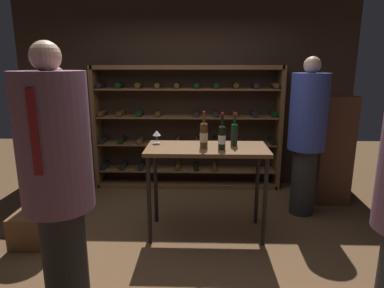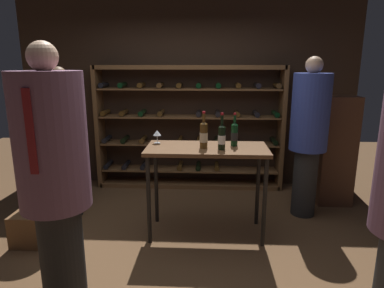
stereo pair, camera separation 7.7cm
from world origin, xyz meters
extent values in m
plane|color=brown|center=(0.00, 0.00, 0.00)|extent=(9.90, 9.90, 0.00)
cube|color=#332319|center=(0.00, 1.95, 1.39)|extent=(5.01, 0.10, 2.78)
cube|color=brown|center=(-1.32, 1.74, 0.91)|extent=(0.06, 0.32, 1.83)
cube|color=brown|center=(1.40, 1.74, 0.91)|extent=(0.06, 0.32, 1.83)
cube|color=brown|center=(0.04, 1.74, 1.80)|extent=(2.72, 0.32, 0.06)
cube|color=brown|center=(0.04, 1.74, 0.03)|extent=(2.72, 0.32, 0.06)
cube|color=brown|center=(0.04, 1.74, 0.27)|extent=(2.64, 0.32, 0.02)
cylinder|color=black|center=(-1.22, 1.74, 0.32)|extent=(0.08, 0.30, 0.08)
cylinder|color=black|center=(-0.94, 1.74, 0.32)|extent=(0.08, 0.30, 0.08)
cylinder|color=black|center=(-0.66, 1.74, 0.32)|extent=(0.08, 0.30, 0.08)
cylinder|color=#4C3314|center=(-0.10, 1.74, 0.32)|extent=(0.08, 0.30, 0.08)
cylinder|color=black|center=(0.18, 1.74, 0.32)|extent=(0.08, 0.30, 0.08)
cylinder|color=#4C3314|center=(0.46, 1.74, 0.32)|extent=(0.08, 0.30, 0.08)
cube|color=brown|center=(0.04, 1.74, 0.68)|extent=(2.64, 0.32, 0.02)
cylinder|color=black|center=(-1.22, 1.74, 0.73)|extent=(0.08, 0.30, 0.08)
cylinder|color=black|center=(-0.94, 1.74, 0.73)|extent=(0.08, 0.30, 0.08)
cylinder|color=#4C3314|center=(-0.66, 1.74, 0.73)|extent=(0.08, 0.30, 0.08)
cylinder|color=#4C3314|center=(-0.10, 1.74, 0.73)|extent=(0.08, 0.30, 0.08)
cylinder|color=#4C3314|center=(0.18, 1.74, 0.73)|extent=(0.08, 0.30, 0.08)
cylinder|color=black|center=(0.46, 1.74, 0.73)|extent=(0.08, 0.30, 0.08)
cylinder|color=black|center=(0.74, 1.74, 0.73)|extent=(0.08, 0.30, 0.08)
cylinder|color=black|center=(1.30, 1.74, 0.73)|extent=(0.08, 0.30, 0.08)
cube|color=brown|center=(0.04, 1.74, 1.08)|extent=(2.64, 0.32, 0.02)
cylinder|color=#4C3314|center=(-1.22, 1.74, 1.14)|extent=(0.08, 0.30, 0.08)
cylinder|color=#4C3314|center=(-0.94, 1.74, 1.14)|extent=(0.08, 0.30, 0.08)
cylinder|color=black|center=(-0.66, 1.74, 1.14)|extent=(0.08, 0.30, 0.08)
cylinder|color=#4C3314|center=(-0.38, 1.74, 1.14)|extent=(0.08, 0.30, 0.08)
cylinder|color=black|center=(0.18, 1.74, 1.14)|extent=(0.08, 0.30, 0.08)
cylinder|color=black|center=(0.46, 1.74, 1.14)|extent=(0.08, 0.30, 0.08)
cylinder|color=#4C3314|center=(0.74, 1.74, 1.14)|extent=(0.08, 0.30, 0.08)
cylinder|color=black|center=(1.02, 1.74, 1.14)|extent=(0.08, 0.30, 0.08)
cylinder|color=black|center=(1.30, 1.74, 1.14)|extent=(0.08, 0.30, 0.08)
cube|color=brown|center=(0.04, 1.74, 1.49)|extent=(2.64, 0.32, 0.02)
cylinder|color=black|center=(-1.22, 1.74, 1.54)|extent=(0.08, 0.30, 0.08)
cylinder|color=black|center=(-0.94, 1.74, 1.54)|extent=(0.08, 0.30, 0.08)
cylinder|color=#4C3314|center=(-0.66, 1.74, 1.54)|extent=(0.08, 0.30, 0.08)
cylinder|color=#4C3314|center=(-0.38, 1.74, 1.54)|extent=(0.08, 0.30, 0.08)
cylinder|color=#4C3314|center=(-0.10, 1.74, 1.54)|extent=(0.08, 0.30, 0.08)
cylinder|color=black|center=(0.18, 1.74, 1.54)|extent=(0.08, 0.30, 0.08)
cylinder|color=black|center=(0.46, 1.74, 1.54)|extent=(0.08, 0.30, 0.08)
cylinder|color=#4C3314|center=(0.74, 1.74, 1.54)|extent=(0.08, 0.30, 0.08)
cylinder|color=black|center=(1.02, 1.74, 1.54)|extent=(0.08, 0.30, 0.08)
cylinder|color=#4C3314|center=(1.30, 1.74, 1.54)|extent=(0.08, 0.30, 0.08)
cube|color=brown|center=(0.32, 0.26, 0.97)|extent=(1.28, 0.59, 0.04)
cylinder|color=black|center=(-0.27, 0.02, 0.47)|extent=(0.04, 0.04, 0.95)
cylinder|color=black|center=(0.91, 0.02, 0.47)|extent=(0.04, 0.04, 0.95)
cylinder|color=black|center=(-0.27, 0.51, 0.47)|extent=(0.04, 0.04, 0.95)
cylinder|color=black|center=(0.91, 0.51, 0.47)|extent=(0.04, 0.04, 0.95)
cylinder|color=black|center=(-1.38, 0.62, 0.39)|extent=(0.30, 0.30, 0.78)
cylinder|color=black|center=(-1.38, 0.62, 1.20)|extent=(0.46, 0.46, 0.85)
sphere|color=brown|center=(-1.38, 0.62, 1.72)|extent=(0.20, 0.20, 0.20)
cylinder|color=#242424|center=(1.53, 0.81, 0.42)|extent=(0.29, 0.29, 0.84)
cylinder|color=#2D3D8C|center=(1.53, 0.81, 1.29)|extent=(0.44, 0.44, 0.91)
sphere|color=tan|center=(1.53, 0.81, 1.83)|extent=(0.20, 0.20, 0.20)
cube|color=olive|center=(1.39, 0.99, 1.40)|extent=(0.05, 0.04, 0.51)
cylinder|color=black|center=(-0.73, -1.02, 0.43)|extent=(0.31, 0.31, 0.87)
cylinder|color=#7A516B|center=(-0.73, -1.02, 1.33)|extent=(0.48, 0.48, 0.94)
sphere|color=tan|center=(-0.73, -1.02, 1.89)|extent=(0.20, 0.20, 0.20)
cube|color=maroon|center=(-0.73, -1.26, 1.45)|extent=(0.05, 0.01, 0.52)
cube|color=brown|center=(-1.44, -0.05, 0.17)|extent=(0.48, 0.34, 0.34)
cube|color=#4C2D1E|center=(2.02, 1.21, 0.72)|extent=(0.44, 0.36, 1.45)
cylinder|color=black|center=(0.61, 0.34, 1.10)|extent=(0.07, 0.07, 0.23)
cone|color=black|center=(0.61, 0.34, 1.23)|extent=(0.07, 0.07, 0.03)
cylinder|color=black|center=(0.61, 0.34, 1.28)|extent=(0.03, 0.03, 0.08)
cylinder|color=maroon|center=(0.61, 0.34, 1.33)|extent=(0.03, 0.03, 0.02)
cylinder|color=black|center=(0.61, 0.34, 1.09)|extent=(0.08, 0.08, 0.09)
cylinder|color=#4C3314|center=(0.28, 0.22, 1.12)|extent=(0.08, 0.08, 0.26)
cone|color=#4C3314|center=(0.28, 0.22, 1.26)|extent=(0.08, 0.08, 0.03)
cylinder|color=#4C3314|center=(0.28, 0.22, 1.31)|extent=(0.03, 0.03, 0.08)
cylinder|color=maroon|center=(0.28, 0.22, 1.36)|extent=(0.03, 0.03, 0.02)
cylinder|color=#C6B28C|center=(0.28, 0.22, 1.10)|extent=(0.08, 0.08, 0.10)
cylinder|color=black|center=(0.47, 0.17, 1.11)|extent=(0.07, 0.07, 0.23)
cone|color=black|center=(0.47, 0.17, 1.24)|extent=(0.07, 0.07, 0.03)
cylinder|color=black|center=(0.47, 0.17, 1.30)|extent=(0.03, 0.03, 0.10)
cylinder|color=maroon|center=(0.47, 0.17, 1.36)|extent=(0.03, 0.03, 0.02)
cylinder|color=silver|center=(0.47, 0.17, 1.09)|extent=(0.08, 0.08, 0.09)
cylinder|color=silver|center=(-0.23, 0.42, 0.99)|extent=(0.07, 0.07, 0.00)
cylinder|color=silver|center=(-0.23, 0.42, 1.04)|extent=(0.01, 0.01, 0.08)
cone|color=silver|center=(-0.23, 0.42, 1.11)|extent=(0.09, 0.09, 0.06)
cylinder|color=#590A14|center=(-0.23, 0.42, 1.09)|extent=(0.05, 0.05, 0.02)
camera|label=1|loc=(0.26, -3.17, 1.84)|focal=31.31mm
camera|label=2|loc=(0.34, -3.17, 1.84)|focal=31.31mm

